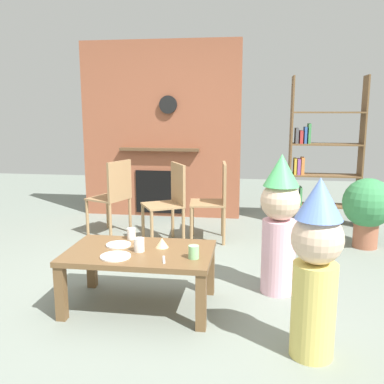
{
  "coord_description": "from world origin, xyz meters",
  "views": [
    {
      "loc": [
        0.67,
        -3.22,
        1.48
      ],
      "look_at": [
        0.15,
        0.4,
        0.77
      ],
      "focal_mm": 39.76,
      "sensor_mm": 36.0,
      "label": 1
    }
  ],
  "objects_px": {
    "paper_cup_near_right": "(139,245)",
    "child_in_pink": "(280,221)",
    "paper_cup_near_left": "(194,252)",
    "paper_plate_rear": "(116,256)",
    "dining_chair_left": "(114,193)",
    "potted_plant_tall": "(368,206)",
    "coffee_table": "(140,259)",
    "paper_cup_center": "(131,234)",
    "bookshelf": "(319,157)",
    "dining_chair_right": "(216,197)",
    "paper_plate_front": "(119,245)",
    "birthday_cake_slice": "(162,243)",
    "child_with_cone_hat": "(316,265)",
    "dining_chair_middle": "(170,198)"
  },
  "relations": [
    {
      "from": "bookshelf",
      "to": "paper_plate_front",
      "type": "bearing_deg",
      "value": -125.81
    },
    {
      "from": "bookshelf",
      "to": "coffee_table",
      "type": "bearing_deg",
      "value": -121.99
    },
    {
      "from": "bookshelf",
      "to": "paper_plate_rear",
      "type": "bearing_deg",
      "value": -122.35
    },
    {
      "from": "bookshelf",
      "to": "paper_plate_rear",
      "type": "distance_m",
      "value": 3.38
    },
    {
      "from": "paper_plate_rear",
      "to": "birthday_cake_slice",
      "type": "height_order",
      "value": "birthday_cake_slice"
    },
    {
      "from": "paper_cup_near_right",
      "to": "dining_chair_middle",
      "type": "distance_m",
      "value": 1.62
    },
    {
      "from": "coffee_table",
      "to": "potted_plant_tall",
      "type": "xyz_separation_m",
      "value": [
        2.06,
        1.74,
        0.08
      ]
    },
    {
      "from": "paper_cup_near_left",
      "to": "paper_cup_near_right",
      "type": "distance_m",
      "value": 0.43
    },
    {
      "from": "paper_cup_near_left",
      "to": "paper_cup_center",
      "type": "xyz_separation_m",
      "value": [
        -0.57,
        0.38,
        -0.0
      ]
    },
    {
      "from": "child_with_cone_hat",
      "to": "potted_plant_tall",
      "type": "bearing_deg",
      "value": -88.45
    },
    {
      "from": "bookshelf",
      "to": "paper_cup_center",
      "type": "bearing_deg",
      "value": -126.9
    },
    {
      "from": "coffee_table",
      "to": "paper_cup_near_right",
      "type": "bearing_deg",
      "value": -79.52
    },
    {
      "from": "paper_plate_rear",
      "to": "child_in_pink",
      "type": "distance_m",
      "value": 1.33
    },
    {
      "from": "coffee_table",
      "to": "child_with_cone_hat",
      "type": "relative_size",
      "value": 0.99
    },
    {
      "from": "paper_cup_near_left",
      "to": "paper_plate_rear",
      "type": "bearing_deg",
      "value": -174.31
    },
    {
      "from": "paper_cup_near_left",
      "to": "child_in_pink",
      "type": "relative_size",
      "value": 0.08
    },
    {
      "from": "paper_cup_near_right",
      "to": "dining_chair_left",
      "type": "bearing_deg",
      "value": 113.79
    },
    {
      "from": "paper_cup_near_right",
      "to": "child_with_cone_hat",
      "type": "distance_m",
      "value": 1.3
    },
    {
      "from": "bookshelf",
      "to": "paper_plate_rear",
      "type": "relative_size",
      "value": 8.68
    },
    {
      "from": "dining_chair_middle",
      "to": "birthday_cake_slice",
      "type": "bearing_deg",
      "value": 68.85
    },
    {
      "from": "coffee_table",
      "to": "paper_cup_near_left",
      "type": "bearing_deg",
      "value": -15.11
    },
    {
      "from": "paper_cup_near_right",
      "to": "child_in_pink",
      "type": "height_order",
      "value": "child_in_pink"
    },
    {
      "from": "child_with_cone_hat",
      "to": "dining_chair_middle",
      "type": "bearing_deg",
      "value": -35.99
    },
    {
      "from": "potted_plant_tall",
      "to": "bookshelf",
      "type": "bearing_deg",
      "value": 113.36
    },
    {
      "from": "child_with_cone_hat",
      "to": "potted_plant_tall",
      "type": "relative_size",
      "value": 1.45
    },
    {
      "from": "paper_cup_near_left",
      "to": "paper_plate_rear",
      "type": "distance_m",
      "value": 0.56
    },
    {
      "from": "birthday_cake_slice",
      "to": "child_in_pink",
      "type": "relative_size",
      "value": 0.09
    },
    {
      "from": "child_with_cone_hat",
      "to": "birthday_cake_slice",
      "type": "bearing_deg",
      "value": -6.88
    },
    {
      "from": "dining_chair_left",
      "to": "birthday_cake_slice",
      "type": "bearing_deg",
      "value": 141.63
    },
    {
      "from": "coffee_table",
      "to": "birthday_cake_slice",
      "type": "relative_size",
      "value": 10.94
    },
    {
      "from": "paper_cup_near_right",
      "to": "dining_chair_right",
      "type": "height_order",
      "value": "dining_chair_right"
    },
    {
      "from": "paper_cup_center",
      "to": "potted_plant_tall",
      "type": "height_order",
      "value": "potted_plant_tall"
    },
    {
      "from": "paper_plate_rear",
      "to": "bookshelf",
      "type": "bearing_deg",
      "value": 57.65
    },
    {
      "from": "birthday_cake_slice",
      "to": "potted_plant_tall",
      "type": "bearing_deg",
      "value": 40.66
    },
    {
      "from": "coffee_table",
      "to": "paper_plate_front",
      "type": "distance_m",
      "value": 0.23
    },
    {
      "from": "coffee_table",
      "to": "bookshelf",
      "type": "bearing_deg",
      "value": 58.01
    },
    {
      "from": "paper_cup_near_right",
      "to": "paper_plate_rear",
      "type": "xyz_separation_m",
      "value": [
        -0.14,
        -0.15,
        -0.05
      ]
    },
    {
      "from": "paper_plate_front",
      "to": "potted_plant_tall",
      "type": "relative_size",
      "value": 0.25
    },
    {
      "from": "birthday_cake_slice",
      "to": "coffee_table",
      "type": "bearing_deg",
      "value": -148.32
    },
    {
      "from": "paper_cup_near_left",
      "to": "paper_cup_near_right",
      "type": "height_order",
      "value": "paper_cup_near_right"
    },
    {
      "from": "paper_cup_near_left",
      "to": "potted_plant_tall",
      "type": "distance_m",
      "value": 2.47
    },
    {
      "from": "dining_chair_left",
      "to": "dining_chair_right",
      "type": "distance_m",
      "value": 1.22
    },
    {
      "from": "dining_chair_left",
      "to": "potted_plant_tall",
      "type": "height_order",
      "value": "dining_chair_left"
    },
    {
      "from": "birthday_cake_slice",
      "to": "paper_plate_rear",
      "type": "bearing_deg",
      "value": -137.01
    },
    {
      "from": "dining_chair_left",
      "to": "dining_chair_middle",
      "type": "xyz_separation_m",
      "value": [
        0.72,
        -0.2,
        0.0
      ]
    },
    {
      "from": "paper_cup_near_right",
      "to": "paper_cup_center",
      "type": "bearing_deg",
      "value": 116.9
    },
    {
      "from": "paper_plate_rear",
      "to": "dining_chair_right",
      "type": "bearing_deg",
      "value": 74.05
    },
    {
      "from": "dining_chair_right",
      "to": "paper_cup_center",
      "type": "bearing_deg",
      "value": 63.2
    },
    {
      "from": "paper_plate_rear",
      "to": "potted_plant_tall",
      "type": "height_order",
      "value": "potted_plant_tall"
    },
    {
      "from": "coffee_table",
      "to": "paper_plate_front",
      "type": "height_order",
      "value": "paper_plate_front"
    }
  ]
}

